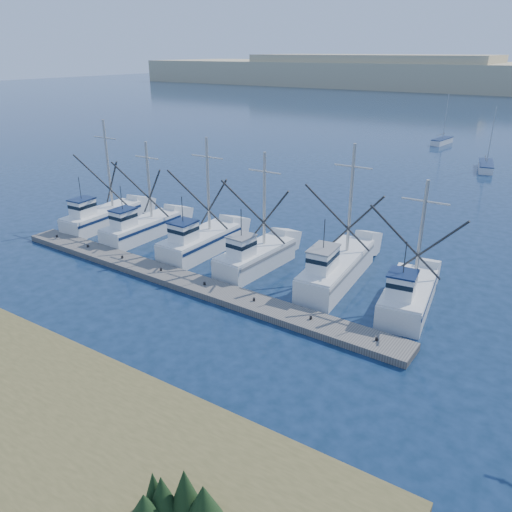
# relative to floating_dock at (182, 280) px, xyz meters

# --- Properties ---
(ground) EXTENTS (500.00, 500.00, 0.00)m
(ground) POSITION_rel_floating_dock_xyz_m (7.48, -5.52, -0.21)
(ground) COLOR #0B1E33
(ground) RESTS_ON ground
(floating_dock) EXTENTS (32.14, 3.11, 0.43)m
(floating_dock) POSITION_rel_floating_dock_xyz_m (0.00, 0.00, 0.00)
(floating_dock) COLOR slate
(floating_dock) RESTS_ON ground
(trawler_fleet) EXTENTS (31.01, 9.41, 9.32)m
(trawler_fleet) POSITION_rel_floating_dock_xyz_m (0.50, 4.96, 0.78)
(trawler_fleet) COLOR silver
(trawler_fleet) RESTS_ON ground
(sailboat_near) EXTENTS (2.88, 6.71, 8.10)m
(sailboat_near) POSITION_rel_floating_dock_xyz_m (10.83, 48.80, 0.28)
(sailboat_near) COLOR silver
(sailboat_near) RESTS_ON ground
(sailboat_far) EXTENTS (2.33, 6.05, 8.10)m
(sailboat_far) POSITION_rel_floating_dock_xyz_m (0.91, 65.88, 0.29)
(sailboat_far) COLOR silver
(sailboat_far) RESTS_ON ground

